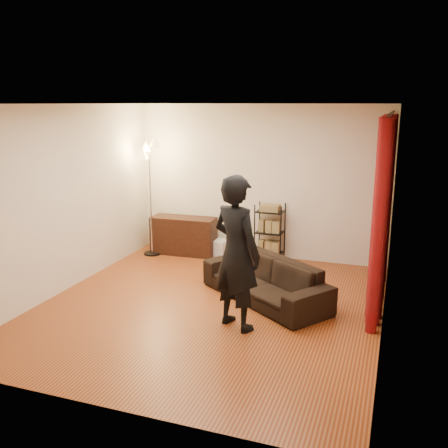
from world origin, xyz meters
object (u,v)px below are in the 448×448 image
at_px(sofa, 265,280).
at_px(person, 236,253).
at_px(media_cabinet, 184,235).
at_px(storage_boxes, 219,247).
at_px(wire_shelf, 270,232).
at_px(floor_lamp, 150,199).

bearing_deg(sofa, person, -61.37).
xyz_separation_m(sofa, media_cabinet, (-1.99, 1.67, 0.05)).
distance_m(storage_boxes, wire_shelf, 1.01).
bearing_deg(floor_lamp, sofa, -29.54).
xyz_separation_m(wire_shelf, floor_lamp, (-2.12, -0.37, 0.52)).
bearing_deg(storage_boxes, floor_lamp, -163.33).
bearing_deg(media_cabinet, storage_boxes, 7.46).
height_order(media_cabinet, storage_boxes, media_cabinet).
distance_m(person, media_cabinet, 3.28).
bearing_deg(floor_lamp, person, -44.74).
bearing_deg(storage_boxes, media_cabinet, -170.39).
distance_m(storage_boxes, floor_lamp, 1.51).
bearing_deg(wire_shelf, sofa, -68.78).
bearing_deg(person, media_cabinet, -28.29).
xyz_separation_m(storage_boxes, floor_lamp, (-1.17, -0.35, 0.89)).
relative_size(sofa, storage_boxes, 5.67).
bearing_deg(wire_shelf, person, -75.41).
relative_size(sofa, floor_lamp, 0.97).
bearing_deg(floor_lamp, media_cabinet, 24.62).
xyz_separation_m(person, floor_lamp, (-2.40, 2.38, 0.08)).
height_order(person, floor_lamp, floor_lamp).
bearing_deg(media_cabinet, wire_shelf, 2.44).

